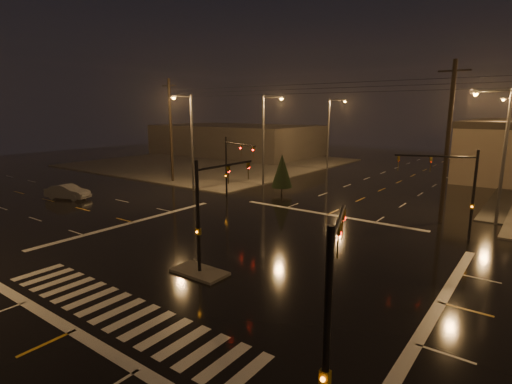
% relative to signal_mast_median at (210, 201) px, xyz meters
% --- Properties ---
extents(ground, '(140.00, 140.00, 0.00)m').
position_rel_signal_mast_median_xyz_m(ground, '(-0.00, 3.07, -3.75)').
color(ground, black).
rests_on(ground, ground).
extents(sidewalk_nw, '(36.00, 36.00, 0.12)m').
position_rel_signal_mast_median_xyz_m(sidewalk_nw, '(-30.00, 33.07, -3.69)').
color(sidewalk_nw, '#413E3A').
rests_on(sidewalk_nw, ground).
extents(median_island, '(3.00, 1.60, 0.15)m').
position_rel_signal_mast_median_xyz_m(median_island, '(-0.00, -0.93, -3.68)').
color(median_island, '#413E3A').
rests_on(median_island, ground).
extents(crosswalk, '(15.00, 2.60, 0.01)m').
position_rel_signal_mast_median_xyz_m(crosswalk, '(-0.00, -5.93, -3.75)').
color(crosswalk, beige).
rests_on(crosswalk, ground).
extents(stop_bar_near, '(16.00, 0.50, 0.01)m').
position_rel_signal_mast_median_xyz_m(stop_bar_near, '(-0.00, -7.93, -3.75)').
color(stop_bar_near, beige).
rests_on(stop_bar_near, ground).
extents(stop_bar_far, '(16.00, 0.50, 0.01)m').
position_rel_signal_mast_median_xyz_m(stop_bar_far, '(-0.00, 14.07, -3.75)').
color(stop_bar_far, beige).
rests_on(stop_bar_far, ground).
extents(commercial_block, '(30.00, 18.00, 5.60)m').
position_rel_signal_mast_median_xyz_m(commercial_block, '(-35.00, 45.07, -0.95)').
color(commercial_block, '#433E3B').
rests_on(commercial_block, ground).
extents(signal_mast_median, '(0.25, 4.59, 6.00)m').
position_rel_signal_mast_median_xyz_m(signal_mast_median, '(0.00, 0.00, 0.00)').
color(signal_mast_median, black).
rests_on(signal_mast_median, ground).
extents(signal_mast_ne, '(4.84, 1.86, 6.00)m').
position_rel_signal_mast_median_xyz_m(signal_mast_ne, '(9.50, 13.21, 0.04)').
color(signal_mast_ne, black).
rests_on(signal_mast_ne, ground).
extents(signal_mast_nw, '(4.84, 1.86, 6.00)m').
position_rel_signal_mast_median_xyz_m(signal_mast_nw, '(-9.50, 13.21, 0.04)').
color(signal_mast_nw, black).
rests_on(signal_mast_nw, ground).
extents(signal_mast_se, '(1.55, 3.87, 6.00)m').
position_rel_signal_mast_median_xyz_m(signal_mast_se, '(10.23, -6.68, -0.04)').
color(signal_mast_se, black).
rests_on(signal_mast_se, ground).
extents(streetlight_1, '(2.77, 0.32, 10.00)m').
position_rel_signal_mast_median_xyz_m(streetlight_1, '(-11.18, 21.07, 2.05)').
color(streetlight_1, '#38383A').
rests_on(streetlight_1, ground).
extents(streetlight_2, '(2.77, 0.32, 10.00)m').
position_rel_signal_mast_median_xyz_m(streetlight_2, '(-11.18, 37.07, 2.05)').
color(streetlight_2, '#38383A').
rests_on(streetlight_2, ground).
extents(streetlight_3, '(2.77, 0.32, 10.00)m').
position_rel_signal_mast_median_xyz_m(streetlight_3, '(11.18, 19.07, 2.05)').
color(streetlight_3, '#38383A').
rests_on(streetlight_3, ground).
extents(streetlight_5, '(0.32, 2.77, 10.00)m').
position_rel_signal_mast_median_xyz_m(streetlight_5, '(-16.00, 14.26, 2.05)').
color(streetlight_5, '#38383A').
rests_on(streetlight_5, ground).
extents(utility_pole_0, '(2.20, 0.32, 12.00)m').
position_rel_signal_mast_median_xyz_m(utility_pole_0, '(-22.00, 17.07, 2.38)').
color(utility_pole_0, black).
rests_on(utility_pole_0, ground).
extents(utility_pole_1, '(2.20, 0.32, 12.00)m').
position_rel_signal_mast_median_xyz_m(utility_pole_1, '(8.00, 17.07, 2.38)').
color(utility_pole_1, black).
rests_on(utility_pole_1, ground).
extents(conifer_3, '(2.17, 2.17, 4.10)m').
position_rel_signal_mast_median_xyz_m(conifer_3, '(-7.55, 18.82, -1.36)').
color(conifer_3, black).
rests_on(conifer_3, ground).
extents(car_crossing, '(4.60, 2.89, 1.43)m').
position_rel_signal_mast_median_xyz_m(car_crossing, '(-22.91, 4.49, -3.04)').
color(car_crossing, slate).
rests_on(car_crossing, ground).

